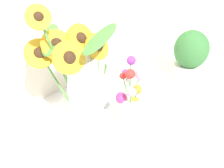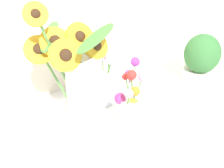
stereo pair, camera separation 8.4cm
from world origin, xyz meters
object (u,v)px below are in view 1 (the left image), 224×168
(vase_small_back, at_px, (100,86))
(vase_bulb_right, at_px, (131,87))
(serving_tray, at_px, (112,119))
(mason_jar_sunflowers, at_px, (79,83))
(potted_plant, at_px, (190,55))
(vase_small_center, at_px, (132,108))

(vase_small_back, bearing_deg, vase_bulb_right, -49.52)
(serving_tray, xyz_separation_m, vase_bulb_right, (0.10, 0.01, 0.09))
(mason_jar_sunflowers, relative_size, vase_small_back, 2.17)
(serving_tray, relative_size, vase_small_back, 2.23)
(serving_tray, bearing_deg, potted_plant, -1.71)
(vase_bulb_right, relative_size, potted_plant, 0.82)
(serving_tray, height_order, mason_jar_sunflowers, mason_jar_sunflowers)
(potted_plant, bearing_deg, vase_bulb_right, 176.70)
(vase_small_center, bearing_deg, vase_bulb_right, 43.54)
(serving_tray, bearing_deg, vase_small_back, 72.56)
(mason_jar_sunflowers, distance_m, potted_plant, 0.57)
(mason_jar_sunflowers, height_order, vase_bulb_right, mason_jar_sunflowers)
(mason_jar_sunflowers, distance_m, vase_small_back, 0.18)
(vase_small_back, relative_size, potted_plant, 0.91)
(vase_bulb_right, height_order, vase_small_back, vase_small_back)
(serving_tray, distance_m, vase_bulb_right, 0.13)
(vase_bulb_right, relative_size, vase_small_back, 0.90)
(mason_jar_sunflowers, distance_m, vase_bulb_right, 0.24)
(serving_tray, xyz_separation_m, mason_jar_sunflowers, (-0.11, 0.03, 0.19))
(serving_tray, height_order, vase_small_center, vase_small_center)
(mason_jar_sunflowers, bearing_deg, vase_bulb_right, -5.08)
(mason_jar_sunflowers, bearing_deg, vase_small_center, -36.32)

